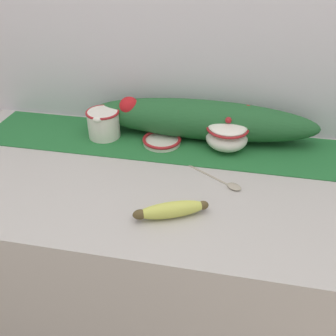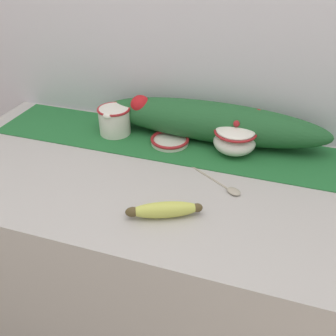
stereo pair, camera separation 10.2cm
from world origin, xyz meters
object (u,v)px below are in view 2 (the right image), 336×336
object	(u,v)px
banana	(164,210)
spoon	(230,189)
cream_pitcher	(115,120)
sugar_bowl	(235,139)
small_dish	(170,140)

from	to	relation	value
banana	spoon	size ratio (longest dim) A/B	1.10
cream_pitcher	banana	bearing A→B (deg)	-50.33
cream_pitcher	sugar_bowl	world-z (taller)	sugar_bowl
banana	spoon	bearing A→B (deg)	48.66
spoon	cream_pitcher	bearing A→B (deg)	-172.79
sugar_bowl	small_dish	bearing A→B (deg)	-177.10
sugar_bowl	cream_pitcher	bearing A→B (deg)	179.87
cream_pitcher	sugar_bowl	size ratio (longest dim) A/B	0.97
sugar_bowl	spoon	bearing A→B (deg)	-82.49
sugar_bowl	banana	bearing A→B (deg)	-107.05
cream_pitcher	banana	world-z (taller)	cream_pitcher
sugar_bowl	spoon	xyz separation A→B (m)	(0.03, -0.20, -0.05)
sugar_bowl	banana	distance (m)	0.38
cream_pitcher	banana	distance (m)	0.47
small_dish	spoon	bearing A→B (deg)	-39.37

